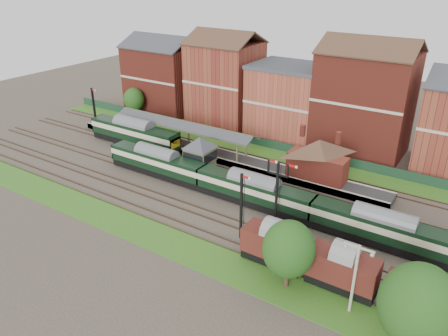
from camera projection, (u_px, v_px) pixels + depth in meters
The scene contains 22 objects.
ground at pixel (204, 190), 59.30m from camera, with size 160.00×160.00×0.00m, color #473D33.
grass_back at pixel (261, 151), 71.40m from camera, with size 90.00×4.50×0.06m, color #2D6619.
grass_front at pixel (144, 231), 50.20m from camera, with size 90.00×5.00×0.06m, color #2D6619.
fence at pixel (267, 143), 72.60m from camera, with size 90.00×0.12×1.50m, color #193823.
platform at pixel (214, 155), 68.94m from camera, with size 55.00×3.40×1.00m, color #2D2D2D.
signal_box at pixel (200, 156), 61.88m from camera, with size 5.40×5.40×6.00m.
brick_hut at pixel (248, 182), 58.77m from camera, with size 3.20×2.64×2.94m.
station_building at pixel (318, 159), 59.05m from camera, with size 8.10×8.10×5.90m.
canopy at pixel (183, 123), 70.17m from camera, with size 26.00×3.89×4.08m.
semaphore_bracket at pixel (277, 190), 49.47m from camera, with size 3.60×0.25×8.18m.
semaphore_platform_end at pixel (94, 109), 78.42m from camera, with size 1.23×0.25×8.00m.
semaphore_siding at pixel (241, 205), 47.26m from camera, with size 1.23×0.25×8.00m.
yard_lamp at pixel (355, 275), 37.01m from camera, with size 2.60×0.22×7.00m.
town_backdrop at pixel (287, 97), 75.32m from camera, with size 69.00×10.00×16.00m.
dmu_train at pixel (254, 190), 54.59m from camera, with size 47.68×2.51×3.66m.
platform_railcar at pixel (134, 133), 72.56m from camera, with size 17.48×2.76×4.03m.
goods_van_a at pixel (274, 244), 44.03m from camera, with size 6.47×2.80×3.93m.
goods_van_b at pixel (343, 269), 40.51m from camera, with size 6.46×2.80×3.92m.
goods_van_c at pixel (420, 298), 37.21m from camera, with size 5.93×2.57×3.60m.
tree_near at pixel (418, 306), 32.08m from camera, with size 5.89×5.89×8.51m.
tree_far at pixel (289, 249), 39.82m from camera, with size 4.88×4.88×7.12m.
tree_back at pixel (134, 99), 86.20m from camera, with size 3.98×3.98×5.81m.
Camera 1 is at (30.90, -42.36, 27.99)m, focal length 35.00 mm.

